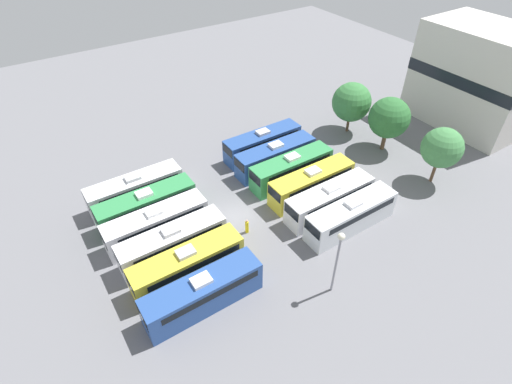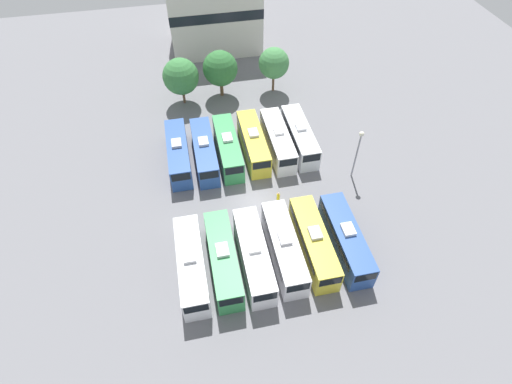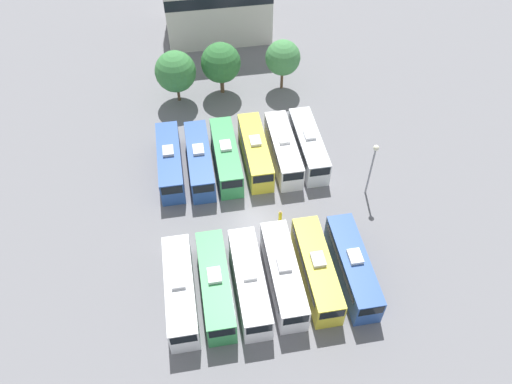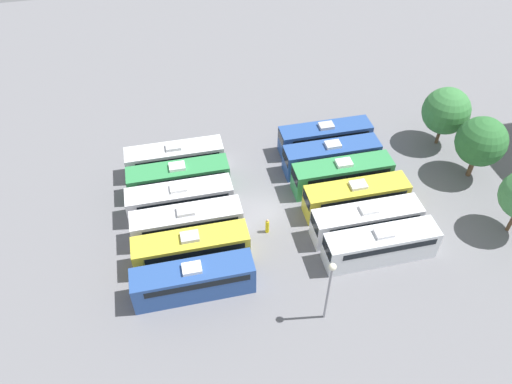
{
  "view_description": "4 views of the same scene",
  "coord_description": "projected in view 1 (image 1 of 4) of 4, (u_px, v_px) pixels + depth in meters",
  "views": [
    {
      "loc": [
        27.27,
        -15.88,
        29.35
      ],
      "look_at": [
        0.64,
        1.71,
        2.74
      ],
      "focal_mm": 28.0,
      "sensor_mm": 36.0,
      "label": 1
    },
    {
      "loc": [
        -6.13,
        -30.34,
        35.99
      ],
      "look_at": [
        0.14,
        -0.56,
        2.18
      ],
      "focal_mm": 28.0,
      "sensor_mm": 36.0,
      "label": 2
    },
    {
      "loc": [
        -5.26,
        -32.49,
        41.24
      ],
      "look_at": [
        0.45,
        0.78,
        3.37
      ],
      "focal_mm": 35.0,
      "sensor_mm": 36.0,
      "label": 3
    },
    {
      "loc": [
        33.53,
        -8.8,
        36.35
      ],
      "look_at": [
        -0.06,
        -1.26,
        2.79
      ],
      "focal_mm": 35.0,
      "sensor_mm": 36.0,
      "label": 4
    }
  ],
  "objects": [
    {
      "name": "ground_plane",
      "position": [
        240.0,
        214.0,
        42.99
      ],
      "size": [
        115.47,
        115.47,
        0.0
      ],
      "primitive_type": "plane",
      "color": "slate"
    },
    {
      "name": "bus_0",
      "position": [
        136.0,
        189.0,
        43.54
      ],
      "size": [
        2.59,
        10.32,
        3.48
      ],
      "color": "silver",
      "rests_on": "ground_plane"
    },
    {
      "name": "bus_1",
      "position": [
        147.0,
        205.0,
        41.51
      ],
      "size": [
        2.59,
        10.32,
        3.48
      ],
      "color": "#338C4C",
      "rests_on": "ground_plane"
    },
    {
      "name": "bus_2",
      "position": [
        157.0,
        223.0,
        39.42
      ],
      "size": [
        2.59,
        10.32,
        3.48
      ],
      "color": "silver",
      "rests_on": "ground_plane"
    },
    {
      "name": "bus_3",
      "position": [
        173.0,
        242.0,
        37.48
      ],
      "size": [
        2.59,
        10.32,
        3.48
      ],
      "color": "silver",
      "rests_on": "ground_plane"
    },
    {
      "name": "bus_4",
      "position": [
        188.0,
        264.0,
        35.45
      ],
      "size": [
        2.59,
        10.32,
        3.48
      ],
      "color": "gold",
      "rests_on": "ground_plane"
    },
    {
      "name": "bus_5",
      "position": [
        203.0,
        292.0,
        33.14
      ],
      "size": [
        2.59,
        10.32,
        3.48
      ],
      "color": "#284C93",
      "rests_on": "ground_plane"
    },
    {
      "name": "bus_6",
      "position": [
        263.0,
        143.0,
        50.66
      ],
      "size": [
        2.59,
        10.32,
        3.48
      ],
      "color": "#284C93",
      "rests_on": "ground_plane"
    },
    {
      "name": "bus_7",
      "position": [
        276.0,
        156.0,
        48.39
      ],
      "size": [
        2.59,
        10.32,
        3.48
      ],
      "color": "#284C93",
      "rests_on": "ground_plane"
    },
    {
      "name": "bus_8",
      "position": [
        292.0,
        168.0,
        46.49
      ],
      "size": [
        2.59,
        10.32,
        3.48
      ],
      "color": "#338C4C",
      "rests_on": "ground_plane"
    },
    {
      "name": "bus_9",
      "position": [
        312.0,
        183.0,
        44.41
      ],
      "size": [
        2.59,
        10.32,
        3.48
      ],
      "color": "gold",
      "rests_on": "ground_plane"
    },
    {
      "name": "bus_10",
      "position": [
        330.0,
        199.0,
        42.25
      ],
      "size": [
        2.59,
        10.32,
        3.48
      ],
      "color": "white",
      "rests_on": "ground_plane"
    },
    {
      "name": "bus_11",
      "position": [
        351.0,
        215.0,
        40.39
      ],
      "size": [
        2.59,
        10.32,
        3.48
      ],
      "color": "silver",
      "rests_on": "ground_plane"
    },
    {
      "name": "worker_person",
      "position": [
        247.0,
        227.0,
        40.4
      ],
      "size": [
        0.36,
        0.36,
        1.7
      ],
      "color": "gold",
      "rests_on": "ground_plane"
    },
    {
      "name": "light_pole",
      "position": [
        338.0,
        253.0,
        32.32
      ],
      "size": [
        0.6,
        0.6,
        7.06
      ],
      "color": "gray",
      "rests_on": "ground_plane"
    },
    {
      "name": "tree_0",
      "position": [
        352.0,
        102.0,
        53.33
      ],
      "size": [
        5.22,
        5.22,
        7.06
      ],
      "color": "brown",
      "rests_on": "ground_plane"
    },
    {
      "name": "tree_1",
      "position": [
        389.0,
        118.0,
        49.81
      ],
      "size": [
        5.15,
        5.15,
        7.17
      ],
      "color": "brown",
      "rests_on": "ground_plane"
    },
    {
      "name": "tree_2",
      "position": [
        442.0,
        148.0,
        44.42
      ],
      "size": [
        4.58,
        4.58,
        6.99
      ],
      "color": "brown",
      "rests_on": "ground_plane"
    },
    {
      "name": "depot_building",
      "position": [
        478.0,
        77.0,
        54.15
      ],
      "size": [
        15.26,
        10.1,
        13.25
      ],
      "color": "beige",
      "rests_on": "ground_plane"
    }
  ]
}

